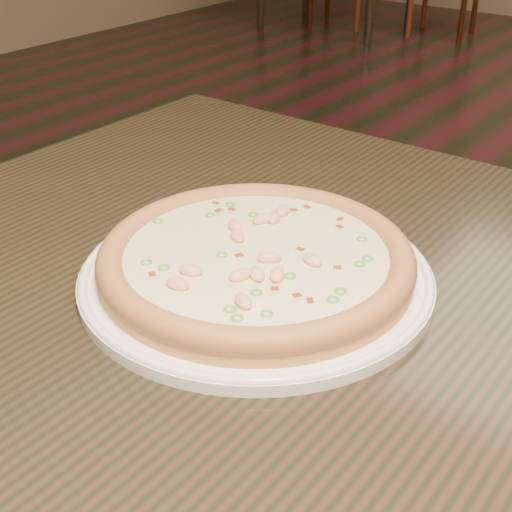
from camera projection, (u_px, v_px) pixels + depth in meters
The scene contains 4 objects.
ground at pixel (395, 363), 1.81m from camera, with size 9.00×9.00×0.00m, color black.
hero_table at pixel (375, 377), 0.75m from camera, with size 1.20×0.80×0.75m.
plate at pixel (256, 274), 0.73m from camera, with size 0.36×0.36×0.02m.
pizza at pixel (256, 259), 0.72m from camera, with size 0.32×0.32×0.03m.
Camera 1 is at (0.58, -1.36, 1.13)m, focal length 50.00 mm.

